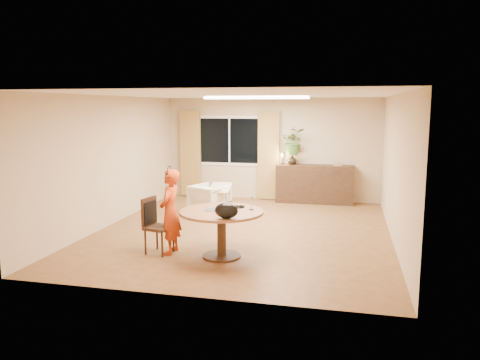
% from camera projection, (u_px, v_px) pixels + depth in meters
% --- Properties ---
extents(floor, '(6.50, 6.50, 0.00)m').
position_uv_depth(floor, '(244.00, 231.00, 9.06)').
color(floor, brown).
rests_on(floor, ground).
extents(ceiling, '(6.50, 6.50, 0.00)m').
position_uv_depth(ceiling, '(244.00, 95.00, 8.65)').
color(ceiling, white).
rests_on(ceiling, wall_back).
extents(wall_back, '(5.50, 0.00, 5.50)m').
position_uv_depth(wall_back, '(271.00, 149.00, 11.98)').
color(wall_back, tan).
rests_on(wall_back, floor).
extents(wall_left, '(0.00, 6.50, 6.50)m').
position_uv_depth(wall_left, '(111.00, 161.00, 9.47)').
color(wall_left, tan).
rests_on(wall_left, floor).
extents(wall_right, '(0.00, 6.50, 6.50)m').
position_uv_depth(wall_right, '(396.00, 169.00, 8.24)').
color(wall_right, tan).
rests_on(wall_right, floor).
extents(window, '(1.70, 0.03, 1.30)m').
position_uv_depth(window, '(229.00, 141.00, 12.18)').
color(window, white).
rests_on(window, wall_back).
extents(curtain_left, '(0.55, 0.08, 2.25)m').
position_uv_depth(curtain_left, '(190.00, 154.00, 12.39)').
color(curtain_left, olive).
rests_on(curtain_left, wall_back).
extents(curtain_right, '(0.55, 0.08, 2.25)m').
position_uv_depth(curtain_right, '(269.00, 156.00, 11.93)').
color(curtain_right, olive).
rests_on(curtain_right, wall_back).
extents(ceiling_panel, '(2.20, 0.35, 0.05)m').
position_uv_depth(ceiling_panel, '(256.00, 98.00, 9.81)').
color(ceiling_panel, white).
rests_on(ceiling_panel, ceiling).
extents(dining_table, '(1.33, 1.33, 0.76)m').
position_uv_depth(dining_table, '(222.00, 221.00, 7.40)').
color(dining_table, brown).
rests_on(dining_table, floor).
extents(dining_chair, '(0.51, 0.48, 0.92)m').
position_uv_depth(dining_chair, '(159.00, 226.00, 7.61)').
color(dining_chair, black).
rests_on(dining_chair, floor).
extents(child, '(0.51, 0.34, 1.38)m').
position_uv_depth(child, '(170.00, 212.00, 7.60)').
color(child, red).
rests_on(child, floor).
extents(laptop, '(0.44, 0.36, 0.25)m').
position_uv_depth(laptop, '(216.00, 202.00, 7.41)').
color(laptop, '#B7B7BC').
rests_on(laptop, dining_table).
extents(tumbler, '(0.08, 0.08, 0.11)m').
position_uv_depth(tumbler, '(231.00, 205.00, 7.56)').
color(tumbler, white).
rests_on(tumbler, dining_table).
extents(wine_glass, '(0.08, 0.08, 0.21)m').
position_uv_depth(wine_glass, '(251.00, 204.00, 7.41)').
color(wine_glass, white).
rests_on(wine_glass, dining_table).
extents(pot_lid, '(0.24, 0.24, 0.03)m').
position_uv_depth(pot_lid, '(238.00, 206.00, 7.62)').
color(pot_lid, white).
rests_on(pot_lid, dining_table).
extents(handbag, '(0.37, 0.23, 0.24)m').
position_uv_depth(handbag, '(226.00, 211.00, 6.84)').
color(handbag, black).
rests_on(handbag, dining_table).
extents(armchair, '(0.96, 0.97, 0.67)m').
position_uv_depth(armchair, '(210.00, 199.00, 10.42)').
color(armchair, beige).
rests_on(armchair, floor).
extents(throw, '(0.49, 0.58, 0.03)m').
position_uv_depth(throw, '(220.00, 184.00, 10.30)').
color(throw, '#C3B39C').
rests_on(throw, armchair).
extents(sideboard, '(1.90, 0.46, 0.95)m').
position_uv_depth(sideboard, '(315.00, 184.00, 11.63)').
color(sideboard, black).
rests_on(sideboard, floor).
extents(vase, '(0.27, 0.27, 0.25)m').
position_uv_depth(vase, '(292.00, 160.00, 11.66)').
color(vase, black).
rests_on(vase, sideboard).
extents(bouquet, '(0.65, 0.58, 0.66)m').
position_uv_depth(bouquet, '(294.00, 141.00, 11.58)').
color(bouquet, '#2C6A28').
rests_on(bouquet, vase).
extents(book_stack, '(0.24, 0.21, 0.09)m').
position_uv_depth(book_stack, '(338.00, 164.00, 11.42)').
color(book_stack, '#91674A').
rests_on(book_stack, sideboard).
extents(desk_lamp, '(0.17, 0.17, 0.33)m').
position_uv_depth(desk_lamp, '(282.00, 158.00, 11.66)').
color(desk_lamp, black).
rests_on(desk_lamp, sideboard).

